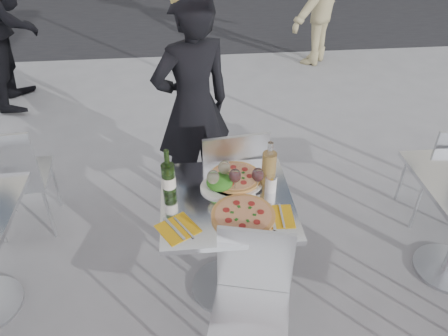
{
  "coord_description": "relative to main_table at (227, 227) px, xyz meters",
  "views": [
    {
      "loc": [
        -0.19,
        -1.83,
        2.3
      ],
      "look_at": [
        0.0,
        0.15,
        0.85
      ],
      "focal_mm": 35.0,
      "sensor_mm": 36.0,
      "label": 1
    }
  ],
  "objects": [
    {
      "name": "ground",
      "position": [
        0.0,
        0.0,
        -0.54
      ],
      "size": [
        80.0,
        80.0,
        0.0
      ],
      "primitive_type": "plane",
      "color": "slate"
    },
    {
      "name": "street_asphalt",
      "position": [
        0.0,
        6.5,
        -0.54
      ],
      "size": [
        24.0,
        5.0,
        0.0
      ],
      "primitive_type": "cube",
      "color": "black",
      "rests_on": "ground"
    },
    {
      "name": "main_table",
      "position": [
        0.0,
        0.0,
        0.0
      ],
      "size": [
        0.72,
        0.72,
        0.75
      ],
      "color": "#B7BABF",
      "rests_on": "ground"
    },
    {
      "name": "chair_far",
      "position": [
        0.08,
        0.48,
        0.0
      ],
      "size": [
        0.46,
        0.47,
        0.92
      ],
      "rotation": [
        0.0,
        0.0,
        3.26
      ],
      "color": "silver",
      "rests_on": "ground"
    },
    {
      "name": "chair_near",
      "position": [
        0.08,
        -0.46,
        -0.04
      ],
      "size": [
        0.47,
        0.47,
        0.84
      ],
      "rotation": [
        0.0,
        0.0,
        -0.25
      ],
      "color": "silver",
      "rests_on": "ground"
    },
    {
      "name": "side_chair_lfar",
      "position": [
        -1.38,
        0.65,
        -0.01
      ],
      "size": [
        0.44,
        0.46,
        0.9
      ],
      "rotation": [
        0.0,
        0.0,
        3.23
      ],
      "color": "silver",
      "rests_on": "ground"
    },
    {
      "name": "side_chair_rfar",
      "position": [
        1.61,
        0.48,
        -0.03
      ],
      "size": [
        0.43,
        0.44,
        0.86
      ],
      "rotation": [
        0.0,
        0.0,
        3.04
      ],
      "color": "silver",
      "rests_on": "ground"
    },
    {
      "name": "woman_diner",
      "position": [
        -0.14,
        0.96,
        0.27
      ],
      "size": [
        0.7,
        0.58,
        1.62
      ],
      "primitive_type": "imported",
      "rotation": [
        0.0,
        0.0,
        3.53
      ],
      "color": "black",
      "rests_on": "ground"
    },
    {
      "name": "pedestrian_a",
      "position": [
        -2.0,
        2.88,
        0.36
      ],
      "size": [
        0.74,
        0.92,
        1.79
      ],
      "primitive_type": "imported",
      "rotation": [
        0.0,
        0.0,
        1.64
      ],
      "color": "black",
      "rests_on": "ground"
    },
    {
      "name": "pizza_near",
      "position": [
        0.07,
        -0.15,
        0.22
      ],
      "size": [
        0.34,
        0.34,
        0.02
      ],
      "color": "tan",
      "rests_on": "main_table"
    },
    {
      "name": "pizza_far",
      "position": [
        0.07,
        0.16,
        0.23
      ],
      "size": [
        0.34,
        0.34,
        0.03
      ],
      "color": "white",
      "rests_on": "main_table"
    },
    {
      "name": "salad_plate",
      "position": [
        -0.03,
        0.1,
        0.25
      ],
      "size": [
        0.22,
        0.22,
        0.09
      ],
      "color": "white",
      "rests_on": "main_table"
    },
    {
      "name": "wine_bottle",
      "position": [
        -0.31,
        0.07,
        0.32
      ],
      "size": [
        0.07,
        0.08,
        0.29
      ],
      "color": "#335821",
      "rests_on": "main_table"
    },
    {
      "name": "carafe",
      "position": [
        0.24,
        0.09,
        0.33
      ],
      "size": [
        0.08,
        0.08,
        0.29
      ],
      "color": "tan",
      "rests_on": "main_table"
    },
    {
      "name": "sugar_shaker",
      "position": [
        0.25,
        0.05,
        0.26
      ],
      "size": [
        0.06,
        0.06,
        0.11
      ],
      "color": "white",
      "rests_on": "main_table"
    },
    {
      "name": "wineglass_white_a",
      "position": [
        -0.07,
        0.05,
        0.32
      ],
      "size": [
        0.07,
        0.07,
        0.16
      ],
      "color": "white",
      "rests_on": "main_table"
    },
    {
      "name": "wineglass_white_b",
      "position": [
        -0.0,
        0.14,
        0.32
      ],
      "size": [
        0.07,
        0.07,
        0.16
      ],
      "color": "white",
      "rests_on": "main_table"
    },
    {
      "name": "wineglass_red_a",
      "position": [
        0.05,
        0.05,
        0.32
      ],
      "size": [
        0.07,
        0.07,
        0.16
      ],
      "color": "white",
      "rests_on": "main_table"
    },
    {
      "name": "wineglass_red_b",
      "position": [
        0.18,
        0.05,
        0.32
      ],
      "size": [
        0.07,
        0.07,
        0.16
      ],
      "color": "white",
      "rests_on": "main_table"
    },
    {
      "name": "napkin_left",
      "position": [
        -0.27,
        -0.21,
        0.21
      ],
      "size": [
        0.25,
        0.25,
        0.01
      ],
      "rotation": [
        0.0,
        0.0,
        0.55
      ],
      "color": "gold",
      "rests_on": "main_table"
    },
    {
      "name": "napkin_right",
      "position": [
        0.24,
        -0.17,
        0.21
      ],
      "size": [
        0.19,
        0.2,
        0.01
      ],
      "rotation": [
        0.0,
        0.0,
        -0.05
      ],
      "color": "gold",
      "rests_on": "main_table"
    }
  ]
}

